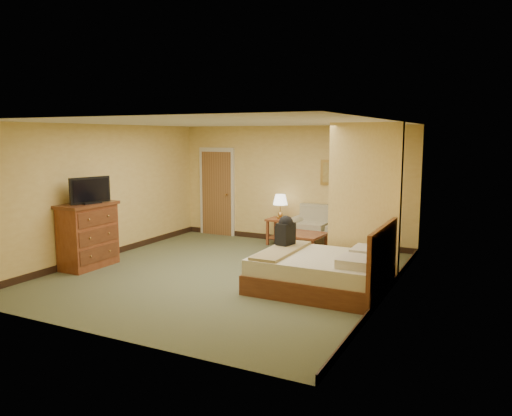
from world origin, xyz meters
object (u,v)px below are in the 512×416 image
Objects in this scene: coffee_table at (304,240)px; dresser at (88,235)px; loveseat at (329,236)px; bed at (324,272)px.

dresser is at bearing -143.53° from coffee_table.
coffee_table is at bearing 36.47° from dresser.
loveseat is 0.89m from coffee_table.
loveseat is 2.80m from bed.
bed is at bearing 7.91° from dresser.
bed is at bearing -73.10° from loveseat.
loveseat is at bearing 106.90° from bed.
loveseat is 1.53× the size of dresser.
coffee_table is 0.40× the size of bed.
loveseat is 0.91× the size of bed.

